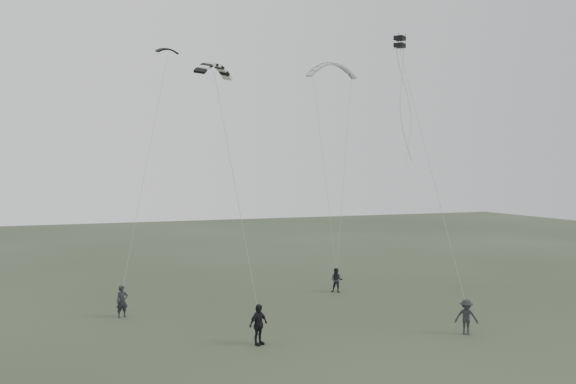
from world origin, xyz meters
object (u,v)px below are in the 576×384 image
object	(u,v)px
flyer_left	(122,301)
kite_dark_small	(167,49)
flyer_center	(258,325)
flyer_right	(337,280)
kite_pale_large	(332,64)
flyer_far	(466,317)
kite_striped	(214,64)
kite_box	(400,42)

from	to	relation	value
flyer_left	kite_dark_small	distance (m)	16.10
flyer_center	flyer_right	bearing A→B (deg)	18.33
flyer_right	kite_pale_large	size ratio (longest dim) A/B	0.43
flyer_center	kite_pale_large	bearing A→B (deg)	23.90
flyer_right	flyer_far	world-z (taller)	flyer_far
kite_pale_large	kite_dark_small	bearing A→B (deg)	-168.07
kite_pale_large	flyer_center	bearing A→B (deg)	-124.62
kite_pale_large	kite_striped	xyz separation A→B (m)	(-11.17, -8.70, -2.35)
kite_pale_large	flyer_right	bearing A→B (deg)	-107.92
flyer_right	flyer_far	xyz separation A→B (m)	(1.86, -11.46, 0.06)
flyer_left	flyer_right	bearing A→B (deg)	-6.50
flyer_far	kite_dark_small	xyz separation A→B (m)	(-13.06, 13.39, 15.36)
flyer_right	flyer_center	size ratio (longest dim) A/B	0.85
flyer_right	kite_box	size ratio (longest dim) A/B	2.44
kite_dark_small	flyer_far	bearing A→B (deg)	-58.06
flyer_left	flyer_center	size ratio (longest dim) A/B	0.93
kite_dark_small	kite_pale_large	xyz separation A→B (m)	(12.69, 2.11, 0.28)
flyer_right	flyer_center	xyz separation A→B (m)	(-8.65, -9.38, 0.15)
flyer_center	kite_pale_large	distance (m)	22.91
kite_striped	kite_box	size ratio (longest dim) A/B	3.82
flyer_right	kite_striped	size ratio (longest dim) A/B	0.64
kite_striped	kite_box	xyz separation A→B (m)	(11.63, -0.09, 2.15)
flyer_left	flyer_right	distance (m)	14.51
flyer_left	kite_pale_large	world-z (taller)	kite_pale_large
kite_striped	kite_pale_large	bearing A→B (deg)	-1.03
kite_dark_small	kite_striped	world-z (taller)	kite_dark_small
flyer_far	kite_striped	distance (m)	18.86
flyer_right	kite_pale_large	xyz separation A→B (m)	(1.50, 4.04, 15.70)
flyer_left	kite_striped	xyz separation A→B (m)	(4.74, -2.95, 13.28)
flyer_left	flyer_right	world-z (taller)	flyer_left
kite_pale_large	kite_box	size ratio (longest dim) A/B	5.66
kite_striped	flyer_center	bearing A→B (deg)	-116.74
kite_pale_large	kite_box	bearing A→B (deg)	-84.55
flyer_center	kite_striped	distance (m)	14.06
flyer_far	kite_box	bearing A→B (deg)	121.08
flyer_center	kite_pale_large	world-z (taller)	kite_pale_large
flyer_right	flyer_center	bearing A→B (deg)	-99.07
flyer_left	kite_dark_small	xyz separation A→B (m)	(3.22, 3.65, 15.35)
flyer_center	flyer_far	world-z (taller)	flyer_center
kite_dark_small	kite_striped	distance (m)	7.07
flyer_left	flyer_far	world-z (taller)	flyer_left
kite_dark_small	kite_box	distance (m)	14.75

